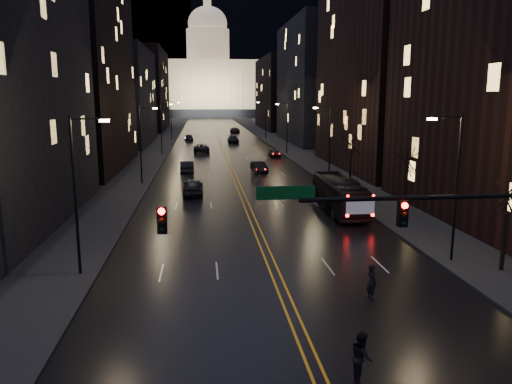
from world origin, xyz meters
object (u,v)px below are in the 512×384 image
object	(u,v)px
traffic_signal	(462,225)
pedestrian_a	(372,282)
oncoming_car_a	(193,187)
pedestrian_b	(361,357)
receding_car_a	(259,167)
bus	(339,195)
oncoming_car_b	(187,167)

from	to	relation	value
traffic_signal	pedestrian_a	distance (m)	6.74
oncoming_car_a	pedestrian_b	world-z (taller)	pedestrian_b
receding_car_a	pedestrian_a	bearing A→B (deg)	-94.67
receding_car_a	pedestrian_a	distance (m)	42.70
bus	pedestrian_a	world-z (taller)	bus
bus	oncoming_car_a	bearing A→B (deg)	145.92
bus	traffic_signal	bearing A→B (deg)	-93.33
receding_car_a	pedestrian_b	world-z (taller)	pedestrian_b
traffic_signal	pedestrian_a	world-z (taller)	traffic_signal
oncoming_car_a	pedestrian_a	distance (m)	29.70
traffic_signal	bus	size ratio (longest dim) A/B	1.58
oncoming_car_a	receding_car_a	world-z (taller)	oncoming_car_a
receding_car_a	pedestrian_a	world-z (taller)	pedestrian_a
traffic_signal	pedestrian_b	world-z (taller)	traffic_signal
traffic_signal	oncoming_car_a	distance (m)	35.24
oncoming_car_a	oncoming_car_b	xyz separation A→B (m)	(-1.06, 15.19, -0.04)
bus	oncoming_car_b	world-z (taller)	bus
oncoming_car_b	pedestrian_a	distance (m)	44.62
pedestrian_a	receding_car_a	bearing A→B (deg)	-13.89
traffic_signal	oncoming_car_b	world-z (taller)	traffic_signal
traffic_signal	pedestrian_b	size ratio (longest dim) A/B	9.28
oncoming_car_a	pedestrian_a	xyz separation A→B (m)	(9.24, -28.22, 0.06)
traffic_signal	receding_car_a	distance (m)	47.96
traffic_signal	receding_car_a	bearing A→B (deg)	92.92
traffic_signal	oncoming_car_b	bearing A→B (deg)	103.90
pedestrian_a	pedestrian_b	size ratio (longest dim) A/B	0.99
traffic_signal	oncoming_car_a	world-z (taller)	traffic_signal
oncoming_car_b	pedestrian_a	world-z (taller)	pedestrian_a
receding_car_a	pedestrian_b	bearing A→B (deg)	-98.02
oncoming_car_a	oncoming_car_b	distance (m)	15.23
bus	pedestrian_b	xyz separation A→B (m)	(-6.39, -26.13, -0.59)
oncoming_car_b	receding_car_a	distance (m)	9.58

